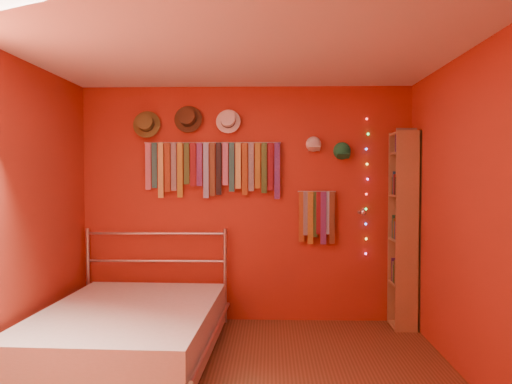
# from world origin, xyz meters

# --- Properties ---
(back_wall) EXTENTS (3.50, 0.02, 2.50)m
(back_wall) POSITION_xyz_m (0.00, 1.75, 1.25)
(back_wall) COLOR maroon
(back_wall) RESTS_ON ground
(right_wall) EXTENTS (0.02, 3.50, 2.50)m
(right_wall) POSITION_xyz_m (1.75, 0.00, 1.25)
(right_wall) COLOR maroon
(right_wall) RESTS_ON ground
(ceiling) EXTENTS (3.50, 3.50, 0.02)m
(ceiling) POSITION_xyz_m (0.00, 0.00, 2.50)
(ceiling) COLOR white
(ceiling) RESTS_ON back_wall
(tie_rack) EXTENTS (1.45, 0.03, 0.60)m
(tie_rack) POSITION_xyz_m (-0.35, 1.68, 1.66)
(tie_rack) COLOR silver
(tie_rack) RESTS_ON back_wall
(small_tie_rack) EXTENTS (0.40, 0.03, 0.56)m
(small_tie_rack) POSITION_xyz_m (0.75, 1.69, 1.14)
(small_tie_rack) COLOR silver
(small_tie_rack) RESTS_ON back_wall
(fedora_olive) EXTENTS (0.29, 0.16, 0.29)m
(fedora_olive) POSITION_xyz_m (-1.05, 1.65, 2.11)
(fedora_olive) COLOR brown
(fedora_olive) RESTS_ON back_wall
(fedora_brown) EXTENTS (0.29, 0.16, 0.29)m
(fedora_brown) POSITION_xyz_m (-0.61, 1.65, 2.16)
(fedora_brown) COLOR #472E19
(fedora_brown) RESTS_ON back_wall
(fedora_white) EXTENTS (0.26, 0.14, 0.25)m
(fedora_white) POSITION_xyz_m (-0.18, 1.66, 2.13)
(fedora_white) COLOR white
(fedora_white) RESTS_ON back_wall
(cap_white) EXTENTS (0.17, 0.21, 0.17)m
(cap_white) POSITION_xyz_m (0.71, 1.70, 1.88)
(cap_white) COLOR silver
(cap_white) RESTS_ON back_wall
(cap_green) EXTENTS (0.18, 0.23, 0.18)m
(cap_green) POSITION_xyz_m (1.01, 1.70, 1.81)
(cap_green) COLOR #197041
(cap_green) RESTS_ON back_wall
(fairy_lights) EXTENTS (0.04, 0.02, 1.45)m
(fairy_lights) POSITION_xyz_m (1.28, 1.71, 1.44)
(fairy_lights) COLOR #FF3333
(fairy_lights) RESTS_ON back_wall
(reading_lamp) EXTENTS (0.07, 0.28, 0.08)m
(reading_lamp) POSITION_xyz_m (1.20, 1.53, 1.18)
(reading_lamp) COLOR silver
(reading_lamp) RESTS_ON back_wall
(bookshelf) EXTENTS (0.25, 0.34, 2.00)m
(bookshelf) POSITION_xyz_m (1.66, 1.53, 1.02)
(bookshelf) COLOR olive
(bookshelf) RESTS_ON ground
(bed) EXTENTS (1.57, 2.08, 1.00)m
(bed) POSITION_xyz_m (-0.95, 0.61, 0.23)
(bed) COLOR silver
(bed) RESTS_ON ground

